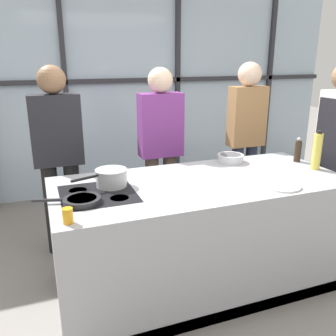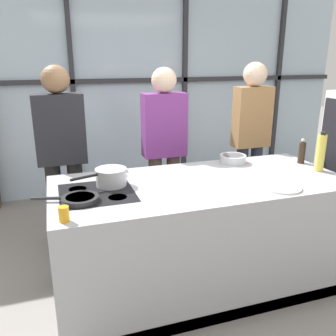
{
  "view_description": "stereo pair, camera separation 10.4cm",
  "coord_description": "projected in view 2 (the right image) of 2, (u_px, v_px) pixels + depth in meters",
  "views": [
    {
      "loc": [
        -1.16,
        -2.36,
        1.84
      ],
      "look_at": [
        -0.24,
        0.1,
        1.02
      ],
      "focal_mm": 38.0,
      "sensor_mm": 36.0,
      "label": 1
    },
    {
      "loc": [
        -1.06,
        -2.39,
        1.84
      ],
      "look_at": [
        -0.24,
        0.1,
        1.02
      ],
      "focal_mm": 38.0,
      "sensor_mm": 36.0,
      "label": 2
    }
  ],
  "objects": [
    {
      "name": "pepper_grinder",
      "position": [
        302.0,
        152.0,
        3.2
      ],
      "size": [
        0.06,
        0.06,
        0.23
      ],
      "color": "#332319",
      "rests_on": "demo_island"
    },
    {
      "name": "white_plate",
      "position": [
        282.0,
        187.0,
        2.6
      ],
      "size": [
        0.27,
        0.27,
        0.01
      ],
      "primitive_type": "cylinder",
      "color": "white",
      "rests_on": "demo_island"
    },
    {
      "name": "spectator_far_left",
      "position": [
        62.0,
        150.0,
        3.3
      ],
      "size": [
        0.45,
        0.25,
        1.78
      ],
      "rotation": [
        0.0,
        0.0,
        3.14
      ],
      "color": "black",
      "rests_on": "ground_plane"
    },
    {
      "name": "oil_bottle",
      "position": [
        321.0,
        153.0,
        2.96
      ],
      "size": [
        0.07,
        0.07,
        0.33
      ],
      "color": "#E0CC4C",
      "rests_on": "demo_island"
    },
    {
      "name": "juice_glass_near",
      "position": [
        64.0,
        214.0,
        2.07
      ],
      "size": [
        0.06,
        0.06,
        0.09
      ],
      "primitive_type": "cylinder",
      "color": "orange",
      "rests_on": "demo_island"
    },
    {
      "name": "mixing_bowl",
      "position": [
        233.0,
        159.0,
        3.23
      ],
      "size": [
        0.24,
        0.24,
        0.07
      ],
      "color": "silver",
      "rests_on": "demo_island"
    },
    {
      "name": "spectator_center_left",
      "position": [
        164.0,
        143.0,
        3.61
      ],
      "size": [
        0.43,
        0.25,
        1.75
      ],
      "rotation": [
        0.0,
        0.0,
        3.14
      ],
      "color": "#47382D",
      "rests_on": "ground_plane"
    },
    {
      "name": "back_window_wall",
      "position": [
        131.0,
        90.0,
        4.85
      ],
      "size": [
        6.4,
        0.1,
        2.8
      ],
      "color": "silver",
      "rests_on": "ground_plane"
    },
    {
      "name": "saucepan",
      "position": [
        111.0,
        176.0,
        2.65
      ],
      "size": [
        0.42,
        0.24,
        0.13
      ],
      "color": "silver",
      "rests_on": "demo_island"
    },
    {
      "name": "ground_plane",
      "position": [
        198.0,
        283.0,
        3.03
      ],
      "size": [
        18.0,
        18.0,
        0.0
      ],
      "primitive_type": "plane",
      "color": "gray"
    },
    {
      "name": "demo_island",
      "position": [
        200.0,
        234.0,
        2.89
      ],
      "size": [
        2.29,
        1.01,
        0.92
      ],
      "color": "#A8AAB2",
      "rests_on": "ground_plane"
    },
    {
      "name": "spectator_center_right",
      "position": [
        251.0,
        133.0,
        3.89
      ],
      "size": [
        0.4,
        0.25,
        1.79
      ],
      "rotation": [
        0.0,
        0.0,
        3.14
      ],
      "color": "#232838",
      "rests_on": "ground_plane"
    },
    {
      "name": "frying_pan",
      "position": [
        79.0,
        199.0,
        2.36
      ],
      "size": [
        0.44,
        0.25,
        0.04
      ],
      "color": "#232326",
      "rests_on": "demo_island"
    }
  ]
}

